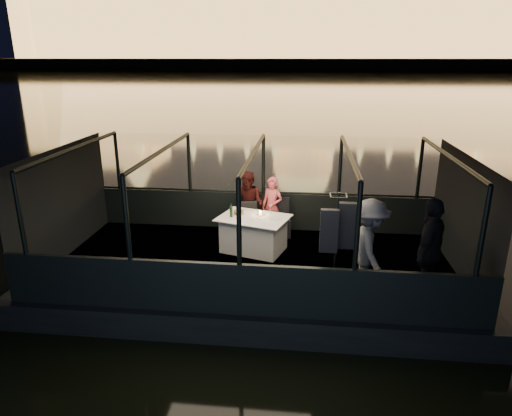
# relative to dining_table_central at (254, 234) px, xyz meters

# --- Properties ---
(river_water) EXTENTS (500.00, 500.00, 0.00)m
(river_water) POSITION_rel_dining_table_central_xyz_m (0.08, 79.38, -0.89)
(river_water) COLOR black
(river_water) RESTS_ON ground
(boat_hull) EXTENTS (8.60, 4.40, 1.00)m
(boat_hull) POSITION_rel_dining_table_central_xyz_m (0.08, -0.62, -0.89)
(boat_hull) COLOR black
(boat_hull) RESTS_ON river_water
(boat_deck) EXTENTS (8.00, 4.00, 0.04)m
(boat_deck) POSITION_rel_dining_table_central_xyz_m (0.08, -0.62, -0.41)
(boat_deck) COLOR black
(boat_deck) RESTS_ON boat_hull
(gunwale_port) EXTENTS (8.00, 0.08, 0.90)m
(gunwale_port) POSITION_rel_dining_table_central_xyz_m (0.08, 1.38, 0.06)
(gunwale_port) COLOR black
(gunwale_port) RESTS_ON boat_deck
(gunwale_starboard) EXTENTS (8.00, 0.08, 0.90)m
(gunwale_starboard) POSITION_rel_dining_table_central_xyz_m (0.08, -2.62, 0.06)
(gunwale_starboard) COLOR black
(gunwale_starboard) RESTS_ON boat_deck
(cabin_glass_port) EXTENTS (8.00, 0.02, 1.40)m
(cabin_glass_port) POSITION_rel_dining_table_central_xyz_m (0.08, 1.38, 1.21)
(cabin_glass_port) COLOR #99B2B2
(cabin_glass_port) RESTS_ON gunwale_port
(cabin_glass_starboard) EXTENTS (8.00, 0.02, 1.40)m
(cabin_glass_starboard) POSITION_rel_dining_table_central_xyz_m (0.08, -2.62, 1.21)
(cabin_glass_starboard) COLOR #99B2B2
(cabin_glass_starboard) RESTS_ON gunwale_starboard
(cabin_roof_glass) EXTENTS (8.00, 4.00, 0.02)m
(cabin_roof_glass) POSITION_rel_dining_table_central_xyz_m (0.08, -0.62, 1.91)
(cabin_roof_glass) COLOR #99B2B2
(cabin_roof_glass) RESTS_ON boat_deck
(end_wall_fore) EXTENTS (0.02, 4.00, 2.30)m
(end_wall_fore) POSITION_rel_dining_table_central_xyz_m (-3.92, -0.62, 0.76)
(end_wall_fore) COLOR black
(end_wall_fore) RESTS_ON boat_deck
(end_wall_aft) EXTENTS (0.02, 4.00, 2.30)m
(end_wall_aft) POSITION_rel_dining_table_central_xyz_m (4.08, -0.62, 0.76)
(end_wall_aft) COLOR black
(end_wall_aft) RESTS_ON boat_deck
(canopy_ribs) EXTENTS (8.00, 4.00, 2.30)m
(canopy_ribs) POSITION_rel_dining_table_central_xyz_m (0.08, -0.62, 0.76)
(canopy_ribs) COLOR black
(canopy_ribs) RESTS_ON boat_deck
(embankment) EXTENTS (400.00, 140.00, 6.00)m
(embankment) POSITION_rel_dining_table_central_xyz_m (0.08, 209.38, 0.11)
(embankment) COLOR #423D33
(embankment) RESTS_ON ground
(dining_table_central) EXTENTS (1.69, 1.43, 0.77)m
(dining_table_central) POSITION_rel_dining_table_central_xyz_m (0.00, 0.00, 0.00)
(dining_table_central) COLOR white
(dining_table_central) RESTS_ON boat_deck
(chair_port_left) EXTENTS (0.48, 0.48, 0.86)m
(chair_port_left) POSITION_rel_dining_table_central_xyz_m (-0.21, 0.61, 0.06)
(chair_port_left) COLOR black
(chair_port_left) RESTS_ON boat_deck
(chair_port_right) EXTENTS (0.53, 0.53, 0.89)m
(chair_port_right) POSITION_rel_dining_table_central_xyz_m (0.52, 0.88, 0.06)
(chair_port_right) COLOR black
(chair_port_right) RESTS_ON boat_deck
(coat_stand) EXTENTS (0.62, 0.54, 1.93)m
(coat_stand) POSITION_rel_dining_table_central_xyz_m (1.62, -1.91, 0.51)
(coat_stand) COLOR black
(coat_stand) RESTS_ON boat_deck
(person_woman_coral) EXTENTS (0.60, 0.51, 1.41)m
(person_woman_coral) POSITION_rel_dining_table_central_xyz_m (0.33, 0.93, 0.36)
(person_woman_coral) COLOR #EB5561
(person_woman_coral) RESTS_ON boat_deck
(person_man_maroon) EXTENTS (0.90, 0.81, 1.52)m
(person_man_maroon) POSITION_rel_dining_table_central_xyz_m (-0.22, 0.97, 0.36)
(person_man_maroon) COLOR #391210
(person_man_maroon) RESTS_ON boat_deck
(passenger_stripe) EXTENTS (0.78, 1.21, 1.76)m
(passenger_stripe) POSITION_rel_dining_table_central_xyz_m (2.22, -1.66, 0.47)
(passenger_stripe) COLOR silver
(passenger_stripe) RESTS_ON boat_deck
(passenger_dark) EXTENTS (0.96, 1.18, 1.88)m
(passenger_dark) POSITION_rel_dining_table_central_xyz_m (3.19, -1.84, 0.47)
(passenger_dark) COLOR black
(passenger_dark) RESTS_ON boat_deck
(wine_bottle) EXTENTS (0.08, 0.08, 0.29)m
(wine_bottle) POSITION_rel_dining_table_central_xyz_m (-0.48, -0.02, 0.53)
(wine_bottle) COLOR #133312
(wine_bottle) RESTS_ON dining_table_central
(bread_basket) EXTENTS (0.24, 0.24, 0.09)m
(bread_basket) POSITION_rel_dining_table_central_xyz_m (-0.35, 0.18, 0.42)
(bread_basket) COLOR olive
(bread_basket) RESTS_ON dining_table_central
(amber_candle) EXTENTS (0.05, 0.05, 0.07)m
(amber_candle) POSITION_rel_dining_table_central_xyz_m (0.13, 0.18, 0.42)
(amber_candle) COLOR #FFB93F
(amber_candle) RESTS_ON dining_table_central
(plate_near) EXTENTS (0.33, 0.33, 0.02)m
(plate_near) POSITION_rel_dining_table_central_xyz_m (0.47, -0.02, 0.39)
(plate_near) COLOR silver
(plate_near) RESTS_ON dining_table_central
(plate_far) EXTENTS (0.27, 0.27, 0.02)m
(plate_far) POSITION_rel_dining_table_central_xyz_m (-0.30, 0.39, 0.39)
(plate_far) COLOR white
(plate_far) RESTS_ON dining_table_central
(wine_glass_white) EXTENTS (0.09, 0.09, 0.20)m
(wine_glass_white) POSITION_rel_dining_table_central_xyz_m (-0.35, 0.00, 0.48)
(wine_glass_white) COLOR silver
(wine_glass_white) RESTS_ON dining_table_central
(wine_glass_red) EXTENTS (0.06, 0.06, 0.17)m
(wine_glass_red) POSITION_rel_dining_table_central_xyz_m (0.34, 0.31, 0.48)
(wine_glass_red) COLOR white
(wine_glass_red) RESTS_ON dining_table_central
(wine_glass_empty) EXTENTS (0.07, 0.07, 0.19)m
(wine_glass_empty) POSITION_rel_dining_table_central_xyz_m (0.09, -0.03, 0.48)
(wine_glass_empty) COLOR silver
(wine_glass_empty) RESTS_ON dining_table_central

